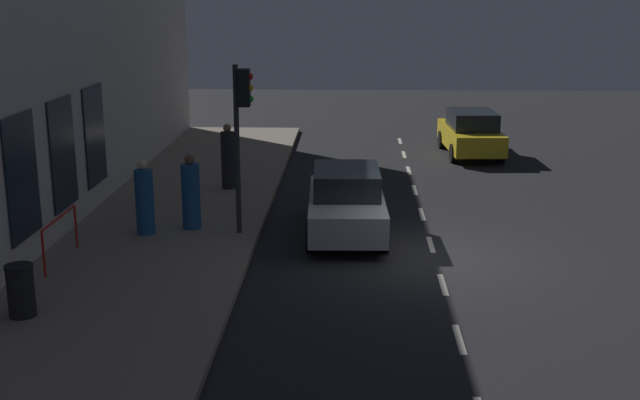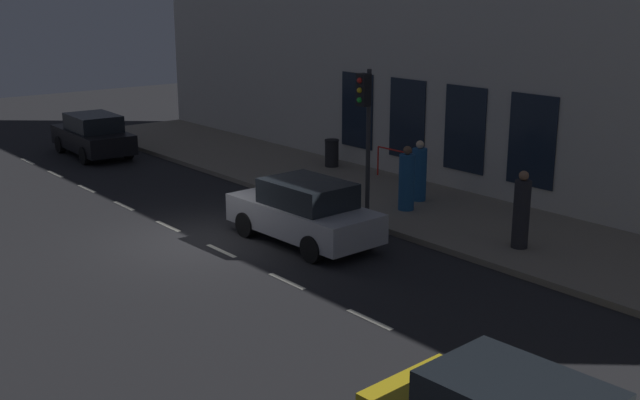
% 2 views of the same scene
% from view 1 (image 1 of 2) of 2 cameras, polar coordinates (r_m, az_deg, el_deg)
% --- Properties ---
extents(ground_plane, '(60.00, 60.00, 0.00)m').
position_cam_1_polar(ground_plane, '(17.98, 8.04, -4.08)').
color(ground_plane, '#232326').
extents(sidewalk, '(4.50, 32.00, 0.15)m').
position_cam_1_polar(sidewalk, '(18.40, -11.75, -3.56)').
color(sidewalk, gray).
rests_on(sidewalk, ground).
extents(building_facade, '(0.65, 32.00, 8.98)m').
position_cam_1_polar(building_facade, '(18.36, -20.33, 9.86)').
color(building_facade, beige).
rests_on(building_facade, ground).
extents(lane_centre_line, '(0.12, 27.20, 0.01)m').
position_cam_1_polar(lane_centre_line, '(18.92, 7.75, -3.10)').
color(lane_centre_line, beige).
rests_on(lane_centre_line, ground).
extents(traffic_light, '(0.46, 0.32, 3.91)m').
position_cam_1_polar(traffic_light, '(18.62, -5.50, 6.00)').
color(traffic_light, '#2D2D30').
rests_on(traffic_light, sidewalk).
extents(parked_car_1, '(1.94, 4.18, 1.58)m').
position_cam_1_polar(parked_car_1, '(19.33, 1.86, -0.16)').
color(parked_car_1, '#B7B7BC').
rests_on(parked_car_1, ground).
extents(parked_car_2, '(1.97, 4.17, 1.58)m').
position_cam_1_polar(parked_car_2, '(29.04, 10.49, 4.62)').
color(parked_car_2, gold).
rests_on(parked_car_2, ground).
extents(pedestrian_0, '(0.45, 0.45, 1.86)m').
position_cam_1_polar(pedestrian_0, '(23.32, -6.45, 2.89)').
color(pedestrian_0, '#232328').
rests_on(pedestrian_0, sidewalk).
extents(pedestrian_1, '(0.59, 0.59, 1.75)m').
position_cam_1_polar(pedestrian_1, '(19.31, -12.15, -0.02)').
color(pedestrian_1, '#1E5189').
rests_on(pedestrian_1, sidewalk).
extents(pedestrian_2, '(0.52, 0.52, 1.79)m').
position_cam_1_polar(pedestrian_2, '(19.53, -9.01, 0.35)').
color(pedestrian_2, '#1E5189').
rests_on(pedestrian_2, sidewalk).
extents(trash_bin, '(0.49, 0.49, 0.94)m').
position_cam_1_polar(trash_bin, '(15.18, -20.17, -5.95)').
color(trash_bin, black).
rests_on(trash_bin, sidewalk).
extents(red_railing, '(0.05, 1.98, 0.97)m').
position_cam_1_polar(red_railing, '(17.80, -17.72, -1.92)').
color(red_railing, red).
rests_on(red_railing, sidewalk).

